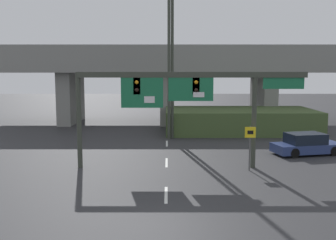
# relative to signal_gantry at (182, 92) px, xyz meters

# --- Properties ---
(ground_plane) EXTENTS (160.00, 160.00, 0.00)m
(ground_plane) POSITION_rel_signal_gantry_xyz_m (-0.81, -8.72, -4.40)
(ground_plane) COLOR #2D2D30
(lane_markings) EXTENTS (0.14, 21.18, 0.01)m
(lane_markings) POSITION_rel_signal_gantry_xyz_m (-0.81, 4.37, -4.40)
(lane_markings) COLOR silver
(lane_markings) RESTS_ON ground
(signal_gantry) EXTENTS (13.09, 0.44, 5.52)m
(signal_gantry) POSITION_rel_signal_gantry_xyz_m (0.00, 0.00, 0.00)
(signal_gantry) COLOR #383D33
(signal_gantry) RESTS_ON ground
(speed_limit_sign) EXTENTS (0.60, 0.11, 2.53)m
(speed_limit_sign) POSITION_rel_signal_gantry_xyz_m (3.87, -0.68, -2.75)
(speed_limit_sign) COLOR #4C4C4C
(speed_limit_sign) RESTS_ON ground
(highway_light_pole_near) EXTENTS (0.70, 0.36, 16.89)m
(highway_light_pole_near) POSITION_rel_signal_gantry_xyz_m (-0.64, 9.50, 4.42)
(highway_light_pole_near) COLOR #383D33
(highway_light_pole_near) RESTS_ON ground
(highway_light_pole_far) EXTENTS (0.70, 0.36, 12.43)m
(highway_light_pole_far) POSITION_rel_signal_gantry_xyz_m (-0.37, 9.85, 2.18)
(highway_light_pole_far) COLOR #383D33
(highway_light_pole_far) RESTS_ON ground
(overpass_bridge) EXTENTS (36.49, 8.60, 8.04)m
(overpass_bridge) POSITION_rel_signal_gantry_xyz_m (-0.81, 19.85, 1.11)
(overpass_bridge) COLOR gray
(overpass_bridge) RESTS_ON ground
(grass_embankment) EXTENTS (13.45, 6.92, 2.06)m
(grass_embankment) POSITION_rel_signal_gantry_xyz_m (5.83, 13.42, -3.37)
(grass_embankment) COLOR #42562D
(grass_embankment) RESTS_ON ground
(parked_sedan_near_right) EXTENTS (4.90, 2.80, 1.44)m
(parked_sedan_near_right) POSITION_rel_signal_gantry_xyz_m (8.59, 3.60, -3.74)
(parked_sedan_near_right) COLOR navy
(parked_sedan_near_right) RESTS_ON ground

